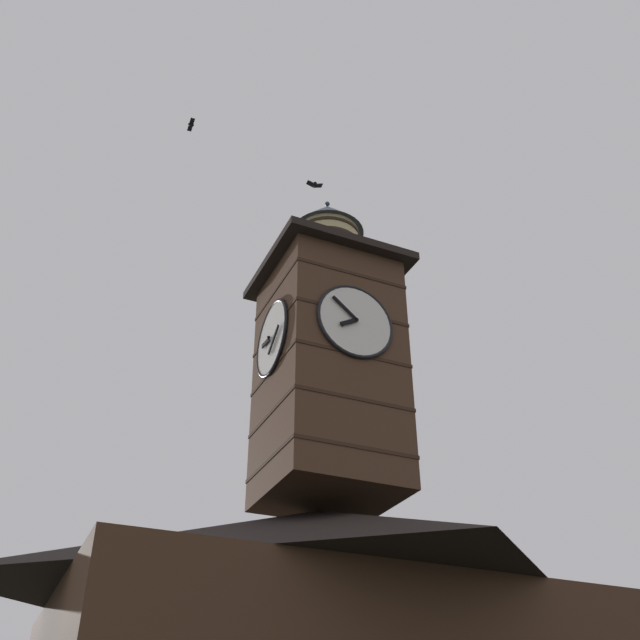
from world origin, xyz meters
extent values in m
pyramid|color=black|center=(-0.37, -2.56, 6.72)|extent=(12.95, 10.52, 2.49)
cube|color=#4C3323|center=(-0.35, -1.76, 11.47)|extent=(3.40, 3.40, 6.99)
cube|color=#352318|center=(-0.35, -1.76, 8.81)|extent=(3.44, 3.44, 0.10)
cube|color=#352318|center=(-0.35, -1.76, 10.12)|extent=(3.44, 3.44, 0.10)
cube|color=#352318|center=(-0.35, -1.76, 11.43)|extent=(3.44, 3.44, 0.10)
cube|color=#352318|center=(-0.35, -1.76, 12.74)|extent=(3.44, 3.44, 0.10)
cube|color=#352318|center=(-0.35, -1.76, 14.05)|extent=(3.44, 3.44, 0.10)
cylinder|color=white|center=(-0.35, -0.03, 12.42)|extent=(2.19, 0.10, 2.19)
torus|color=black|center=(-0.35, -0.01, 12.42)|extent=(2.29, 0.10, 2.29)
cube|color=black|center=(-0.11, 0.07, 12.29)|extent=(0.54, 0.04, 0.37)
cube|color=black|center=(0.00, 0.07, 12.71)|extent=(0.75, 0.04, 0.63)
sphere|color=black|center=(-0.35, 0.08, 12.42)|extent=(0.10, 0.10, 0.10)
cylinder|color=white|center=(1.38, -1.76, 12.42)|extent=(0.10, 2.19, 2.19)
torus|color=black|center=(1.40, -1.76, 12.42)|extent=(0.10, 2.29, 2.29)
cube|color=black|center=(1.48, -2.03, 12.40)|extent=(0.04, 0.56, 0.17)
cube|color=black|center=(1.48, -1.40, 12.15)|extent=(0.04, 0.76, 0.61)
sphere|color=black|center=(1.49, -1.76, 12.42)|extent=(0.10, 0.10, 0.10)
cube|color=black|center=(-0.35, -1.76, 15.09)|extent=(4.10, 4.10, 0.25)
cylinder|color=tan|center=(-0.35, -1.76, 15.99)|extent=(2.02, 2.02, 1.56)
cylinder|color=#2D2319|center=(-0.35, -1.76, 15.41)|extent=(2.08, 2.08, 0.10)
cylinder|color=#2D2319|center=(-0.35, -1.76, 15.80)|extent=(2.08, 2.08, 0.10)
cylinder|color=#2D2319|center=(-0.35, -1.76, 16.19)|extent=(2.08, 2.08, 0.10)
cylinder|color=#2D2319|center=(-0.35, -1.76, 16.58)|extent=(2.08, 2.08, 0.10)
cone|color=#424C5B|center=(-0.35, -1.76, 17.36)|extent=(2.32, 2.32, 1.17)
sphere|color=#2D3847|center=(-0.35, -1.76, 18.05)|extent=(0.16, 0.16, 0.16)
cone|color=black|center=(-2.61, -6.32, 5.56)|extent=(5.88, 5.88, 3.22)
cone|color=black|center=(-2.61, -6.32, 7.30)|extent=(4.93, 4.93, 3.04)
cone|color=black|center=(-2.61, -6.32, 8.89)|extent=(3.98, 3.98, 2.54)
cone|color=black|center=(-2.61, -6.32, 10.96)|extent=(3.03, 3.03, 3.00)
cone|color=black|center=(-2.61, -6.32, 12.73)|extent=(2.08, 2.08, 2.88)
sphere|color=silver|center=(-15.88, -40.23, 18.57)|extent=(1.56, 1.56, 1.56)
ellipsoid|color=black|center=(-0.50, -3.18, 20.19)|extent=(0.19, 0.30, 0.16)
cube|color=black|center=(-0.36, -3.19, 20.19)|extent=(0.31, 0.23, 0.13)
cube|color=black|center=(-0.65, -3.16, 20.19)|extent=(0.31, 0.23, 0.13)
ellipsoid|color=black|center=(3.87, -5.02, 23.20)|extent=(0.24, 0.14, 0.13)
cube|color=black|center=(3.86, -5.19, 23.20)|extent=(0.18, 0.34, 0.03)
cube|color=black|center=(3.88, -4.86, 23.20)|extent=(0.18, 0.34, 0.03)
camera|label=1|loc=(7.32, 14.79, 1.75)|focal=41.13mm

